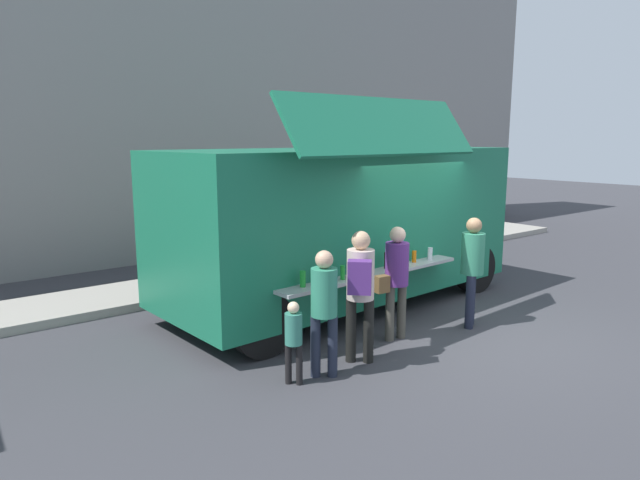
{
  "coord_description": "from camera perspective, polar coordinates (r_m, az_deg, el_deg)",
  "views": [
    {
      "loc": [
        -6.84,
        -4.96,
        2.91
      ],
      "look_at": [
        -1.33,
        1.95,
        1.3
      ],
      "focal_mm": 31.65,
      "sensor_mm": 36.0,
      "label": 1
    }
  ],
  "objects": [
    {
      "name": "ground_plane",
      "position": [
        8.94,
        14.83,
        -9.03
      ],
      "size": [
        60.0,
        60.0,
        0.0
      ],
      "primitive_type": "plane",
      "color": "#38383D"
    },
    {
      "name": "curb_strip",
      "position": [
        10.56,
        -24.61,
        -6.21
      ],
      "size": [
        28.0,
        1.6,
        0.15
      ],
      "primitive_type": "cube",
      "color": "#9E998E",
      "rests_on": "ground"
    },
    {
      "name": "building_behind",
      "position": [
        14.25,
        -25.84,
        14.2
      ],
      "size": [
        32.0,
        2.4,
        8.24
      ],
      "primitive_type": "cube",
      "color": "gray",
      "rests_on": "ground"
    },
    {
      "name": "food_truck_main",
      "position": [
        9.75,
        2.31,
        1.99
      ],
      "size": [
        6.46,
        3.31,
        3.49
      ],
      "rotation": [
        0.0,
        0.0,
        0.04
      ],
      "color": "#19714E",
      "rests_on": "ground"
    },
    {
      "name": "trash_bin",
      "position": [
        14.29,
        8.24,
        0.26
      ],
      "size": [
        0.6,
        0.6,
        0.87
      ],
      "primitive_type": "cylinder",
      "color": "#2B6138",
      "rests_on": "ground"
    },
    {
      "name": "customer_front_ordering",
      "position": [
        8.17,
        7.68,
        -3.38
      ],
      "size": [
        0.55,
        0.34,
        1.67
      ],
      "rotation": [
        0.0,
        0.0,
        1.46
      ],
      "color": "#4C493F",
      "rests_on": "ground"
    },
    {
      "name": "customer_mid_with_backpack",
      "position": [
        7.24,
        4.09,
        -4.43
      ],
      "size": [
        0.54,
        0.54,
        1.75
      ],
      "rotation": [
        0.0,
        0.0,
        0.79
      ],
      "color": "black",
      "rests_on": "ground"
    },
    {
      "name": "customer_rear_waiting",
      "position": [
        6.85,
        0.42,
        -6.32
      ],
      "size": [
        0.32,
        0.32,
        1.59
      ],
      "rotation": [
        0.0,
        0.0,
        0.91
      ],
      "color": "#1F2536",
      "rests_on": "ground"
    },
    {
      "name": "customer_extra_browsing",
      "position": [
        8.97,
        15.14,
        -2.18
      ],
      "size": [
        0.35,
        0.35,
        1.71
      ],
      "rotation": [
        0.0,
        0.0,
        2.14
      ],
      "color": "#1E2335",
      "rests_on": "ground"
    },
    {
      "name": "child_near_queue",
      "position": [
        6.75,
        -2.69,
        -9.6
      ],
      "size": [
        0.21,
        0.21,
        1.02
      ],
      "rotation": [
        0.0,
        0.0,
        0.69
      ],
      "color": "black",
      "rests_on": "ground"
    }
  ]
}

